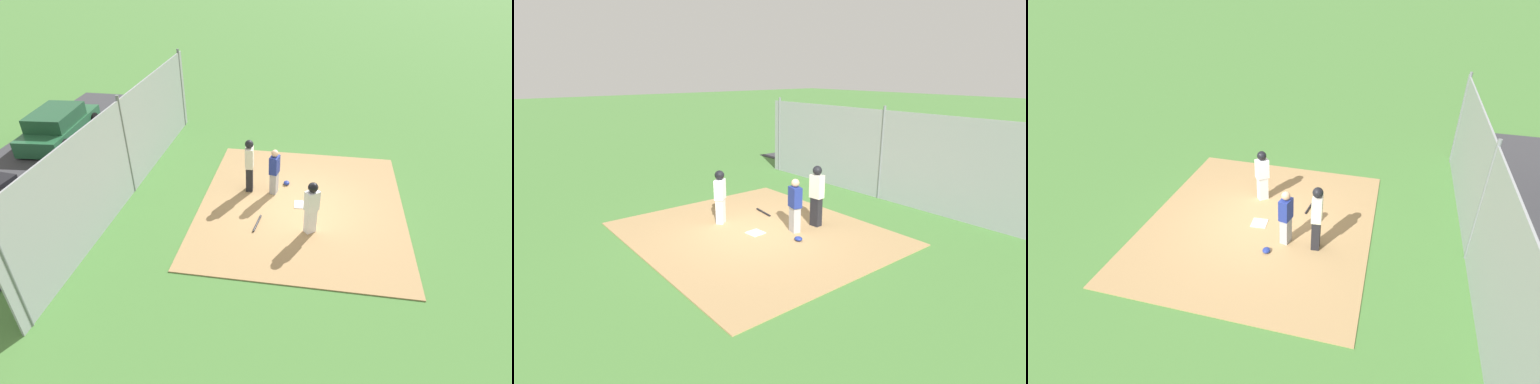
# 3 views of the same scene
# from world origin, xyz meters

# --- Properties ---
(ground_plane) EXTENTS (140.00, 140.00, 0.00)m
(ground_plane) POSITION_xyz_m (0.00, 0.00, 0.00)
(ground_plane) COLOR #477A38
(dirt_infield) EXTENTS (7.20, 6.40, 0.03)m
(dirt_infield) POSITION_xyz_m (0.00, 0.00, 0.01)
(dirt_infield) COLOR #A88456
(dirt_infield) RESTS_ON ground_plane
(home_plate) EXTENTS (0.47, 0.47, 0.02)m
(home_plate) POSITION_xyz_m (0.00, 0.00, 0.04)
(home_plate) COLOR white
(home_plate) RESTS_ON dirt_infield
(catcher) EXTENTS (0.43, 0.34, 1.58)m
(catcher) POSITION_xyz_m (-0.61, -0.96, 0.85)
(catcher) COLOR #9E9EA3
(catcher) RESTS_ON dirt_infield
(umpire) EXTENTS (0.40, 0.29, 1.85)m
(umpire) POSITION_xyz_m (-0.64, -1.79, 1.01)
(umpire) COLOR black
(umpire) RESTS_ON dirt_infield
(runner) EXTENTS (0.44, 0.46, 1.65)m
(runner) POSITION_xyz_m (1.34, 0.32, 0.97)
(runner) COLOR silver
(runner) RESTS_ON dirt_infield
(baseball_bat) EXTENTS (0.82, 0.16, 0.06)m
(baseball_bat) POSITION_xyz_m (1.23, -1.24, 0.06)
(baseball_bat) COLOR black
(baseball_bat) RESTS_ON dirt_infield
(catcher_mask) EXTENTS (0.24, 0.20, 0.12)m
(catcher_mask) POSITION_xyz_m (-1.19, -0.59, 0.09)
(catcher_mask) COLOR navy
(catcher_mask) RESTS_ON dirt_infield
(backstop_fence) EXTENTS (12.00, 0.10, 3.35)m
(backstop_fence) POSITION_xyz_m (0.00, -5.65, 1.60)
(backstop_fence) COLOR #93999E
(backstop_fence) RESTS_ON ground_plane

